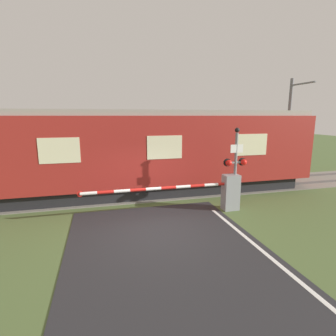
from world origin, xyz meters
TOP-DOWN VIEW (x-y plane):
  - ground_plane at (0.00, 0.00)m, footprint 80.00×80.00m
  - track_bed at (0.00, 4.14)m, footprint 36.00×3.20m
  - train at (0.92, 4.14)m, footprint 14.64×3.19m
  - crossing_barrier at (2.72, 0.98)m, footprint 5.90×0.44m
  - signal_post at (3.34, 1.07)m, footprint 0.93×0.26m
  - catenary_pole at (9.62, 6.03)m, footprint 0.20×1.90m

SIDE VIEW (x-z plane):
  - ground_plane at x=0.00m, z-range 0.00..0.00m
  - track_bed at x=0.00m, z-range -0.04..0.09m
  - crossing_barrier at x=2.72m, z-range 0.06..1.44m
  - signal_post at x=3.34m, z-range 0.22..3.37m
  - train at x=0.92m, z-range 0.05..3.87m
  - catenary_pole at x=9.62m, z-range 0.15..5.91m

